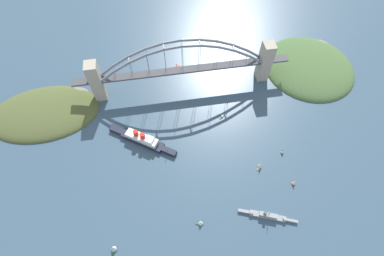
{
  "coord_description": "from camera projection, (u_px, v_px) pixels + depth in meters",
  "views": [
    {
      "loc": [
        31.05,
        272.44,
        312.15
      ],
      "look_at": [
        0.0,
        79.21,
        8.0
      ],
      "focal_mm": 26.2,
      "sensor_mm": 36.0,
      "label": 1
    }
  ],
  "objects": [
    {
      "name": "harbor_arch_bridge",
      "position": [
        183.0,
        70.0,
        382.64
      ],
      "size": [
        297.63,
        18.23,
        80.91
      ],
      "color": "#ADA38E",
      "rests_on": "ground"
    },
    {
      "name": "headland_east_shore",
      "position": [
        46.0,
        112.0,
        385.11
      ],
      "size": [
        148.28,
        96.67,
        20.8
      ],
      "color": "#4C562D",
      "rests_on": "ground"
    },
    {
      "name": "naval_cruiser",
      "position": [
        267.0,
        216.0,
        306.03
      ],
      "size": [
        61.93,
        25.6,
        17.09
      ],
      "color": "gray",
      "rests_on": "ground"
    },
    {
      "name": "small_boat_4",
      "position": [
        283.0,
        152.0,
        348.16
      ],
      "size": [
        4.54,
        6.44,
        7.52
      ],
      "color": "black",
      "rests_on": "ground"
    },
    {
      "name": "small_boat_0",
      "position": [
        201.0,
        223.0,
        300.92
      ],
      "size": [
        8.51,
        5.37,
        8.06
      ],
      "color": "#2D6B3D",
      "rests_on": "ground"
    },
    {
      "name": "small_boat_1",
      "position": [
        294.0,
        182.0,
        325.62
      ],
      "size": [
        5.6,
        7.07,
        8.59
      ],
      "color": "#B2231E",
      "rests_on": "ground"
    },
    {
      "name": "seaplane_taxiing_near_bridge",
      "position": [
        177.0,
        67.0,
        429.32
      ],
      "size": [
        9.33,
        7.79,
        5.03
      ],
      "color": "#B7B7B2",
      "rests_on": "ground"
    },
    {
      "name": "small_boat_3",
      "position": [
        260.0,
        165.0,
        336.62
      ],
      "size": [
        7.79,
        7.94,
        10.22
      ],
      "color": "gold",
      "rests_on": "ground"
    },
    {
      "name": "small_boat_5",
      "position": [
        113.0,
        248.0,
        285.7
      ],
      "size": [
        7.49,
        10.0,
        11.5
      ],
      "color": "#2D6B3D",
      "rests_on": "ground"
    },
    {
      "name": "headland_west_shore",
      "position": [
        309.0,
        67.0,
        432.31
      ],
      "size": [
        135.7,
        139.18,
        26.72
      ],
      "color": "#476638",
      "rests_on": "ground"
    },
    {
      "name": "ground_plane",
      "position": [
        183.0,
        86.0,
        410.72
      ],
      "size": [
        1400.0,
        1400.0,
        0.0
      ],
      "primitive_type": "plane",
      "color": "#385166"
    },
    {
      "name": "small_boat_2",
      "position": [
        222.0,
        116.0,
        380.4
      ],
      "size": [
        8.09,
        7.47,
        2.07
      ],
      "color": "#2D6B3D",
      "rests_on": "ground"
    },
    {
      "name": "ocean_liner",
      "position": [
        142.0,
        139.0,
        355.18
      ],
      "size": [
        83.7,
        59.69,
        19.71
      ],
      "color": "#1E2333",
      "rests_on": "ground"
    },
    {
      "name": "channel_marker_buoy",
      "position": [
        228.0,
        102.0,
        393.27
      ],
      "size": [
        2.2,
        2.2,
        2.75
      ],
      "color": "red",
      "rests_on": "ground"
    }
  ]
}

